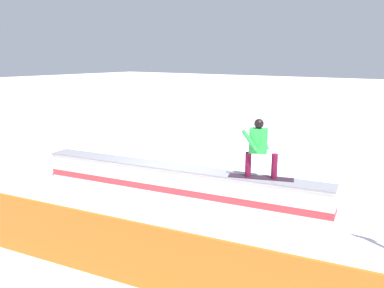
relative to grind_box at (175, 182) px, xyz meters
The scene contains 4 objects.
ground_plane 0.34m from the grind_box, ahead, with size 120.00×120.00×0.00m, color white.
grind_box is the anchor object (origin of this frame).
snowboarder 2.47m from the grind_box, behind, with size 1.50×0.80×1.38m.
safety_fence 4.07m from the grind_box, 90.00° to the left, with size 13.14×0.06×1.08m, color orange.
Camera 1 is at (-6.07, 7.74, 3.50)m, focal length 37.26 mm.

